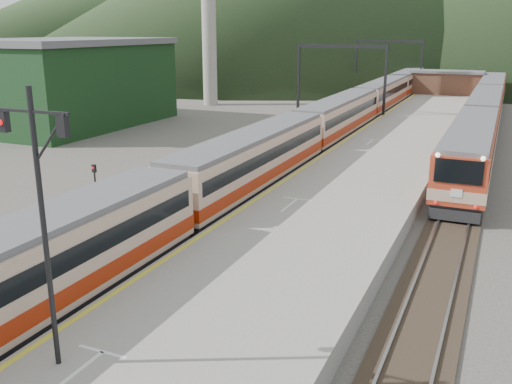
% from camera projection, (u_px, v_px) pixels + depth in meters
% --- Properties ---
extents(track_main, '(2.60, 200.00, 0.23)m').
position_uv_depth(track_main, '(323.00, 150.00, 46.32)').
color(track_main, black).
rests_on(track_main, ground).
extents(track_far, '(2.60, 200.00, 0.23)m').
position_uv_depth(track_far, '(266.00, 145.00, 48.25)').
color(track_far, black).
rests_on(track_far, ground).
extents(track_second, '(2.60, 200.00, 0.23)m').
position_uv_depth(track_second, '(473.00, 163.00, 41.89)').
color(track_second, black).
rests_on(track_second, ground).
extents(platform, '(8.00, 100.00, 1.00)m').
position_uv_depth(platform, '(387.00, 155.00, 42.28)').
color(platform, gray).
rests_on(platform, ground).
extents(gantry_near, '(9.55, 0.25, 8.00)m').
position_uv_depth(gantry_near, '(341.00, 68.00, 59.09)').
color(gantry_near, black).
rests_on(gantry_near, ground).
extents(gantry_far, '(9.55, 0.25, 8.00)m').
position_uv_depth(gantry_far, '(388.00, 57.00, 81.10)').
color(gantry_far, black).
rests_on(gantry_far, ground).
extents(warehouse, '(14.50, 20.50, 8.60)m').
position_uv_depth(warehouse, '(64.00, 82.00, 57.69)').
color(warehouse, black).
rests_on(warehouse, ground).
extents(station_shed, '(9.40, 4.40, 3.10)m').
position_uv_depth(station_shed, '(447.00, 82.00, 76.92)').
color(station_shed, brown).
rests_on(station_shed, platform).
extents(main_train, '(2.69, 92.39, 3.28)m').
position_uv_depth(main_train, '(339.00, 120.00, 49.97)').
color(main_train, tan).
rests_on(main_train, track_main).
extents(second_train, '(2.79, 57.38, 3.41)m').
position_uv_depth(second_train, '(484.00, 113.00, 53.42)').
color(second_train, '#AE371E').
rests_on(second_train, track_second).
extents(signal_mast, '(2.20, 0.21, 7.32)m').
position_uv_depth(signal_mast, '(41.00, 204.00, 13.98)').
color(signal_mast, black).
rests_on(signal_mast, platform).
extents(short_signal_b, '(0.25, 0.20, 2.27)m').
position_uv_depth(short_signal_b, '(237.00, 161.00, 36.30)').
color(short_signal_b, black).
rests_on(short_signal_b, ground).
extents(short_signal_c, '(0.23, 0.17, 2.27)m').
position_uv_depth(short_signal_c, '(95.00, 179.00, 32.00)').
color(short_signal_c, black).
rests_on(short_signal_c, ground).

